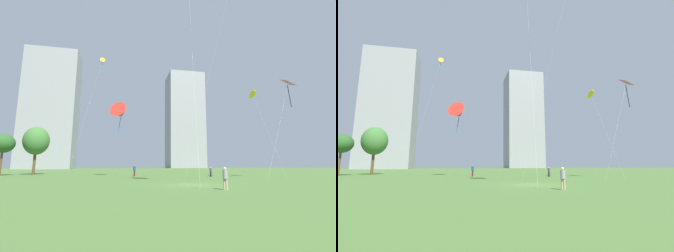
# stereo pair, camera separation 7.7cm
# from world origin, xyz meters

# --- Properties ---
(ground) EXTENTS (280.00, 280.00, 0.00)m
(ground) POSITION_xyz_m (0.00, 0.00, 0.00)
(ground) COLOR #476B30
(person_standing_0) EXTENTS (0.35, 0.35, 1.56)m
(person_standing_0) POSITION_xyz_m (6.47, 14.23, 0.90)
(person_standing_0) COLOR #2D2D33
(person_standing_0) RESTS_ON ground
(person_standing_1) EXTENTS (0.38, 0.38, 1.69)m
(person_standing_1) POSITION_xyz_m (1.44, -4.87, 0.98)
(person_standing_1) COLOR tan
(person_standing_1) RESTS_ON ground
(person_standing_2) EXTENTS (0.42, 0.42, 1.87)m
(person_standing_2) POSITION_xyz_m (-5.71, 17.22, 1.08)
(person_standing_2) COLOR maroon
(person_standing_2) RESTS_ON ground
(kite_flying_3) EXTENTS (3.98, 7.75, 13.12)m
(kite_flying_3) POSITION_xyz_m (-8.56, 19.23, 11.28)
(kite_flying_3) COLOR silver
(kite_flying_3) RESTS_ON ground
(kite_flying_4) EXTENTS (7.80, 4.77, 14.89)m
(kite_flying_4) POSITION_xyz_m (17.29, 8.57, 13.98)
(kite_flying_4) COLOR silver
(kite_flying_4) RESTS_ON ground
(kite_flying_5) EXTENTS (4.06, 3.86, 13.18)m
(kite_flying_5) POSITION_xyz_m (12.38, 10.44, 12.76)
(kite_flying_5) COLOR silver
(kite_flying_5) RESTS_ON ground
(kite_flying_6) EXTENTS (5.58, 7.14, 29.17)m
(kite_flying_6) POSITION_xyz_m (-14.85, 34.97, 28.37)
(kite_flying_6) COLOR silver
(kite_flying_6) RESTS_ON ground
(park_tree_0) EXTENTS (4.82, 4.82, 9.43)m
(park_tree_0) POSITION_xyz_m (-25.36, 26.43, 6.60)
(park_tree_0) COLOR brown
(park_tree_0) RESTS_ON ground
(park_tree_1) EXTENTS (3.86, 3.86, 7.40)m
(park_tree_1) POSITION_xyz_m (-29.30, 22.54, 5.67)
(park_tree_1) COLOR brown
(park_tree_1) RESTS_ON ground
(distant_highrise_0) EXTENTS (26.33, 16.98, 61.21)m
(distant_highrise_0) POSITION_xyz_m (-50.40, 99.63, 30.61)
(distant_highrise_0) COLOR #939399
(distant_highrise_0) RESTS_ON ground
(distant_highrise_1) EXTENTS (25.87, 23.36, 66.47)m
(distant_highrise_1) POSITION_xyz_m (27.22, 135.21, 33.24)
(distant_highrise_1) COLOR #939399
(distant_highrise_1) RESTS_ON ground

